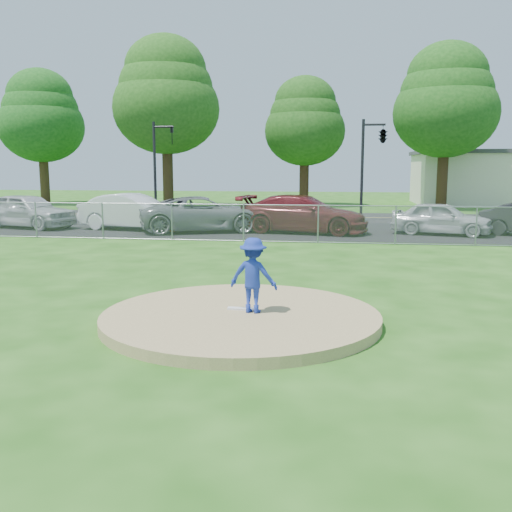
% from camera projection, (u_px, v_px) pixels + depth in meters
% --- Properties ---
extents(ground, '(120.00, 120.00, 0.00)m').
position_uv_depth(ground, '(288.00, 250.00, 20.88)').
color(ground, '#1C4E11').
rests_on(ground, ground).
extents(pitchers_mound, '(5.40, 5.40, 0.20)m').
position_uv_depth(pitchers_mound, '(241.00, 317.00, 11.09)').
color(pitchers_mound, '#9D8556').
rests_on(pitchers_mound, ground).
extents(pitching_rubber, '(0.60, 0.15, 0.04)m').
position_uv_depth(pitching_rubber, '(243.00, 309.00, 11.27)').
color(pitching_rubber, white).
rests_on(pitching_rubber, pitchers_mound).
extents(chain_link_fence, '(40.00, 0.06, 1.50)m').
position_uv_depth(chain_link_fence, '(293.00, 224.00, 22.72)').
color(chain_link_fence, gray).
rests_on(chain_link_fence, ground).
extents(parking_lot, '(50.00, 8.00, 0.01)m').
position_uv_depth(parking_lot, '(301.00, 230.00, 27.23)').
color(parking_lot, black).
rests_on(parking_lot, ground).
extents(street, '(60.00, 7.00, 0.01)m').
position_uv_depth(street, '(309.00, 217.00, 34.56)').
color(street, black).
rests_on(street, ground).
extents(tree_far_left, '(6.72, 6.72, 10.74)m').
position_uv_depth(tree_far_left, '(41.00, 116.00, 45.47)').
color(tree_far_left, '#382614').
rests_on(tree_far_left, ground).
extents(tree_left, '(7.84, 7.84, 12.53)m').
position_uv_depth(tree_left, '(166.00, 95.00, 41.73)').
color(tree_left, '#332212').
rests_on(tree_left, ground).
extents(tree_center, '(6.16, 6.16, 9.84)m').
position_uv_depth(tree_center, '(305.00, 121.00, 43.48)').
color(tree_center, '#351E13').
rests_on(tree_center, ground).
extents(tree_right, '(7.28, 7.28, 11.63)m').
position_uv_depth(tree_right, '(446.00, 100.00, 39.88)').
color(tree_right, '#331F12').
rests_on(tree_right, ground).
extents(traffic_signal_left, '(1.28, 0.20, 5.60)m').
position_uv_depth(traffic_signal_left, '(159.00, 161.00, 33.36)').
color(traffic_signal_left, black).
rests_on(traffic_signal_left, ground).
extents(traffic_signal_center, '(1.42, 2.48, 5.60)m').
position_uv_depth(traffic_signal_center, '(381.00, 137.00, 31.32)').
color(traffic_signal_center, black).
rests_on(traffic_signal_center, ground).
extents(pitcher, '(1.02, 0.69, 1.46)m').
position_uv_depth(pitcher, '(253.00, 275.00, 10.99)').
color(pitcher, '#1C329C').
rests_on(pitcher, pitchers_mound).
extents(traffic_cone, '(0.35, 0.35, 0.67)m').
position_uv_depth(traffic_cone, '(172.00, 224.00, 26.75)').
color(traffic_cone, '#FE650D').
rests_on(traffic_cone, parking_lot).
extents(parked_car_silver, '(5.40, 3.30, 1.72)m').
position_uv_depth(parked_car_silver, '(27.00, 211.00, 28.16)').
color(parked_car_silver, silver).
rests_on(parked_car_silver, parking_lot).
extents(parked_car_white, '(5.47, 2.79, 1.72)m').
position_uv_depth(parked_car_white, '(133.00, 212.00, 27.33)').
color(parked_car_white, white).
rests_on(parked_car_white, parking_lot).
extents(parked_car_gray, '(6.47, 4.60, 1.64)m').
position_uv_depth(parked_car_gray, '(203.00, 214.00, 26.56)').
color(parked_car_gray, slate).
rests_on(parked_car_gray, parking_lot).
extents(parked_car_darkred, '(6.26, 3.42, 1.72)m').
position_uv_depth(parked_car_darkred, '(303.00, 214.00, 26.08)').
color(parked_car_darkred, maroon).
rests_on(parked_car_darkred, parking_lot).
extents(parked_car_pearl, '(4.62, 2.86, 1.47)m').
position_uv_depth(parked_car_pearl, '(441.00, 218.00, 25.32)').
color(parked_car_pearl, silver).
rests_on(parked_car_pearl, parking_lot).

